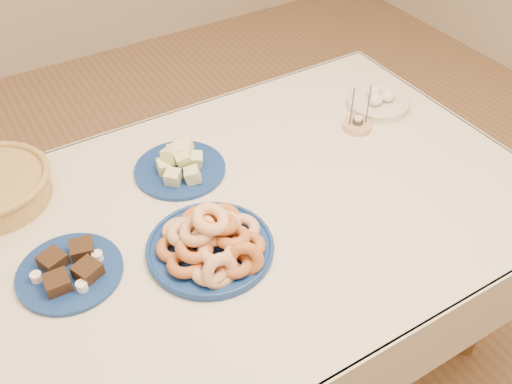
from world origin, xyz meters
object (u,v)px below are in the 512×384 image
dining_table (247,234)px  donut_platter (211,243)px  melon_plate (180,164)px  brownie_plate (70,270)px  candle_holder (357,125)px  egg_bowl (378,102)px

dining_table → donut_platter: bearing=-149.2°
donut_platter → melon_plate: size_ratio=1.16×
melon_plate → donut_platter: bearing=-102.2°
donut_platter → brownie_plate: size_ratio=1.26×
donut_platter → candle_holder: (0.67, 0.24, -0.02)m
egg_bowl → candle_holder: bearing=-155.9°
donut_platter → candle_holder: 0.71m
brownie_plate → candle_holder: (1.01, 0.12, 0.00)m
dining_table → donut_platter: donut_platter is taller
brownie_plate → candle_holder: candle_holder is taller
candle_holder → egg_bowl: bearing=24.1°
dining_table → egg_bowl: size_ratio=6.83×
dining_table → melon_plate: (-0.09, 0.24, 0.13)m
melon_plate → brownie_plate: size_ratio=1.08×
brownie_plate → candle_holder: bearing=6.6°
melon_plate → egg_bowl: melon_plate is taller
melon_plate → candle_holder: bearing=-9.8°
melon_plate → brownie_plate: (-0.41, -0.22, -0.01)m
egg_bowl → dining_table: bearing=-162.6°
dining_table → egg_bowl: 0.69m
dining_table → melon_plate: bearing=110.2°
dining_table → melon_plate: size_ratio=5.30×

